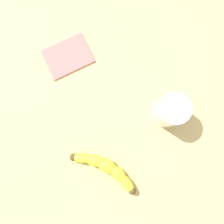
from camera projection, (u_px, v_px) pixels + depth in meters
The scene contains 4 objects.
wooden_tabletop at pixel (123, 101), 72.87cm from camera, with size 120.00×120.00×3.00cm, color tan.
banana at pixel (106, 168), 66.73cm from camera, with size 16.07×15.46×3.84cm.
smoothie_glass at pixel (170, 111), 65.77cm from camera, with size 8.46×8.46×10.91cm.
folded_napkin at pixel (68, 56), 72.97cm from camera, with size 13.83×10.34×0.60cm, color #BC6660.
Camera 1 is at (6.59, 12.23, 73.19)cm, focal length 38.17 mm.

